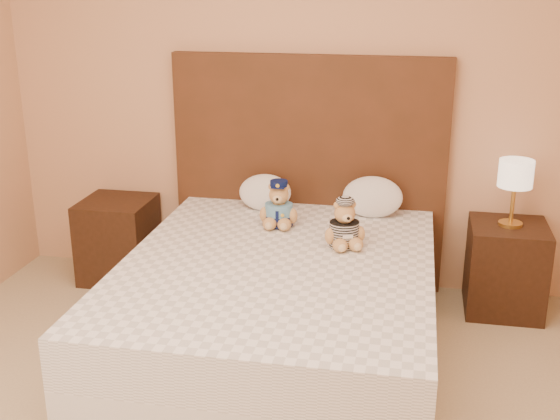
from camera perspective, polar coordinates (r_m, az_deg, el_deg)
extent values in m
cube|color=tan|center=(4.45, 2.49, 10.65)|extent=(4.00, 0.04, 2.70)
cube|color=white|center=(3.83, -0.19, -9.68)|extent=(1.60, 2.00, 0.30)
cube|color=white|center=(3.70, -0.20, -5.93)|extent=(1.60, 2.00, 0.25)
cube|color=#502A18|center=(4.53, 2.30, 3.05)|extent=(1.75, 0.08, 1.50)
cube|color=#321B10|center=(4.83, -12.99, -2.35)|extent=(0.45, 0.45, 0.55)
cube|color=#321B10|center=(4.48, 17.85, -4.51)|extent=(0.45, 0.45, 0.55)
cylinder|color=gold|center=(4.38, 18.21, -1.07)|extent=(0.14, 0.14, 0.02)
cylinder|color=gold|center=(4.34, 18.38, 0.55)|extent=(0.02, 0.02, 0.26)
cylinder|color=beige|center=(4.29, 18.63, 2.84)|extent=(0.20, 0.20, 0.16)
ellipsoid|color=white|center=(4.43, -1.23, 1.58)|extent=(0.33, 0.22, 0.24)
ellipsoid|color=white|center=(4.34, 7.53, 1.21)|extent=(0.37, 0.24, 0.26)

